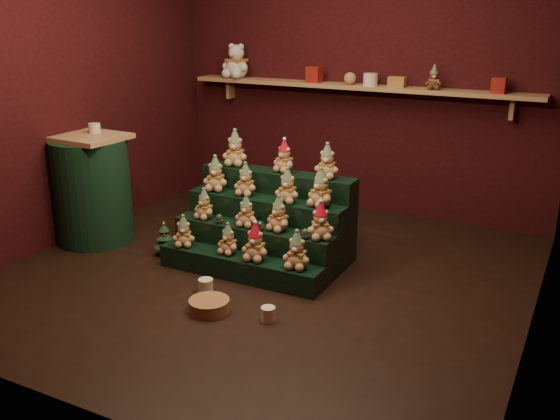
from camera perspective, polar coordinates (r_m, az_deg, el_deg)
The scene contains 40 objects.
ground at distance 5.06m, azimuth -1.33°, elevation -5.92°, with size 4.00×4.00×0.00m, color black.
back_wall at distance 6.52m, azimuth 7.45°, elevation 12.17°, with size 4.00×0.10×2.80m, color black.
front_wall at distance 3.07m, azimuth -20.32°, elevation 4.53°, with size 4.00×0.10×2.80m, color black.
left_wall at distance 5.93m, azimuth -19.42°, elevation 10.72°, with size 0.10×4.00×2.80m, color black.
back_shelf at distance 6.37m, azimuth 6.85°, elevation 11.09°, with size 3.60×0.26×0.24m.
riser_tier_front at distance 4.99m, azimuth -3.74°, elevation -5.20°, with size 1.40×0.22×0.18m, color black.
riser_tier_midfront at distance 5.13m, azimuth -2.49°, elevation -3.42°, with size 1.40×0.22×0.36m, color black.
riser_tier_midback at distance 5.27m, azimuth -1.32°, elevation -1.73°, with size 1.40×0.22×0.54m, color black.
riser_tier_back at distance 5.43m, azimuth -0.21°, elevation -0.14°, with size 1.40×0.22×0.72m, color black.
teddy_0 at distance 5.17m, azimuth -8.80°, elevation -1.92°, with size 0.18×0.17×0.26m, color tan, non-canonical shape.
teddy_1 at distance 4.97m, azimuth -4.76°, elevation -2.64°, with size 0.18×0.16×0.25m, color tan, non-canonical shape.
teddy_2 at distance 4.82m, azimuth -2.27°, elevation -2.94°, with size 0.21×0.19×0.30m, color tan, non-canonical shape.
teddy_3 at distance 4.67m, azimuth 1.55°, elevation -3.67°, with size 0.21×0.19×0.29m, color tan, non-canonical shape.
teddy_4 at distance 5.25m, azimuth -6.93°, elevation 0.56°, with size 0.18×0.16×0.26m, color tan, non-canonical shape.
teddy_5 at distance 5.04m, azimuth -3.10°, elevation -0.10°, with size 0.18×0.16×0.26m, color tan, non-canonical shape.
teddy_6 at distance 4.92m, azimuth -0.11°, elevation -0.34°, with size 0.20×0.18×0.28m, color tan, non-canonical shape.
teddy_7 at distance 4.76m, azimuth 3.71°, elevation -1.00°, with size 0.21×0.19×0.29m, color tan, non-canonical shape.
teddy_8 at distance 5.40m, azimuth -5.91°, elevation 3.32°, with size 0.21×0.19×0.30m, color tan, non-canonical shape.
teddy_9 at distance 5.25m, azimuth -3.16°, elevation 2.81°, with size 0.20×0.18×0.27m, color tan, non-canonical shape.
teddy_10 at distance 5.04m, azimuth 0.68°, elevation 2.23°, with size 0.20×0.18×0.28m, color tan, non-canonical shape.
teddy_11 at distance 4.94m, azimuth 3.77°, elevation 2.02°, with size 0.22×0.20×0.31m, color tan, non-canonical shape.
teddy_12 at distance 5.51m, azimuth -4.12°, elevation 5.66°, with size 0.22×0.20×0.31m, color tan, non-canonical shape.
teddy_13 at distance 5.28m, azimuth 0.40°, elevation 4.94°, with size 0.19×0.17×0.27m, color tan, non-canonical shape.
teddy_14 at distance 5.10m, azimuth 4.34°, elevation 4.47°, with size 0.20×0.18×0.28m, color tan, non-canonical shape.
snow_globe_a at distance 5.14m, azimuth -5.57°, elevation -0.80°, with size 0.06×0.06×0.08m.
snow_globe_b at distance 4.95m, azimuth -1.84°, elevation -1.45°, with size 0.06×0.06×0.08m.
snow_globe_c at distance 4.78m, azimuth 2.27°, elevation -2.18°, with size 0.06×0.06×0.08m.
side_table at distance 5.89m, azimuth -16.80°, elevation 1.84°, with size 0.69×0.69×0.99m.
table_ornament at distance 5.84m, azimuth -16.60°, elevation 7.19°, with size 0.10×0.10×0.08m, color beige.
mini_christmas_tree at distance 5.47m, azimuth -10.51°, elevation -2.58°, with size 0.19×0.19×0.32m.
mug_left at distance 4.76m, azimuth -6.80°, elevation -6.92°, with size 0.11×0.11×0.11m, color beige.
mug_right at distance 4.34m, azimuth -1.09°, elevation -9.49°, with size 0.10×0.10×0.10m, color beige.
wicker_basket at distance 4.49m, azimuth -6.49°, elevation -8.67°, with size 0.29×0.29×0.09m, color #9D713F.
white_bear at distance 6.91m, azimuth -4.01°, elevation 13.83°, with size 0.33×0.29×0.46m, color white, non-canonical shape.
brown_bear at distance 6.09m, azimuth 13.88°, elevation 11.66°, with size 0.15×0.14×0.22m, color #53311B, non-canonical shape.
gift_tin_red_a at distance 6.50m, azimuth 3.16°, elevation 12.27°, with size 0.14×0.14×0.16m, color #A12218.
gift_tin_cream at distance 6.28m, azimuth 8.28°, elevation 11.72°, with size 0.14×0.14×0.12m, color beige.
gift_tin_red_b at distance 6.00m, azimuth 19.38°, elevation 10.70°, with size 0.12×0.12×0.14m, color #A12218.
shelf_plush_ball at distance 6.36m, azimuth 6.42°, elevation 11.87°, with size 0.12×0.12×0.12m, color tan.
scarf_gift_box at distance 6.20m, azimuth 10.65°, elevation 11.43°, with size 0.16×0.10×0.10m, color orange.
Camera 1 is at (2.23, -4.05, 2.06)m, focal length 40.00 mm.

